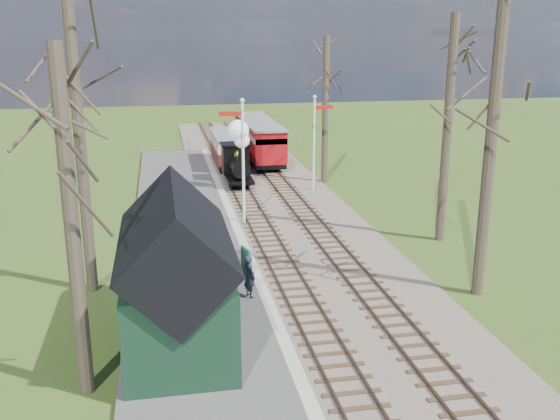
{
  "coord_description": "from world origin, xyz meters",
  "views": [
    {
      "loc": [
        -4.55,
        -13.29,
        9.15
      ],
      "look_at": [
        0.48,
        12.77,
        1.6
      ],
      "focal_mm": 40.0,
      "sensor_mm": 36.0,
      "label": 1
    }
  ],
  "objects": [
    {
      "name": "fence_line",
      "position": [
        0.3,
        36.0,
        0.55
      ],
      "size": [
        12.6,
        0.08,
        1.0
      ],
      "color": "slate",
      "rests_on": "ground"
    },
    {
      "name": "semaphore_near",
      "position": [
        -0.77,
        16.0,
        3.62
      ],
      "size": [
        1.22,
        0.24,
        6.22
      ],
      "color": "silver",
      "rests_on": "ground"
    },
    {
      "name": "sign_board",
      "position": [
        -1.6,
        8.83,
        0.75
      ],
      "size": [
        0.28,
        0.75,
        1.11
      ],
      "color": "#104B36",
      "rests_on": "platform"
    },
    {
      "name": "track_near",
      "position": [
        0.0,
        22.0,
        0.1
      ],
      "size": [
        1.6,
        60.0,
        0.15
      ],
      "color": "brown",
      "rests_on": "ground"
    },
    {
      "name": "locomotive",
      "position": [
        -0.01,
        23.94,
        1.91
      ],
      "size": [
        1.64,
        3.83,
        4.1
      ],
      "color": "black",
      "rests_on": "ground"
    },
    {
      "name": "ground",
      "position": [
        0.0,
        0.0,
        0.0
      ],
      "size": [
        140.0,
        140.0,
        0.0
      ],
      "primitive_type": "plane",
      "color": "#324D18",
      "rests_on": "ground"
    },
    {
      "name": "bench",
      "position": [
        -3.23,
        5.13,
        0.55
      ],
      "size": [
        0.63,
        1.36,
        0.75
      ],
      "color": "#4F351C",
      "rests_on": "platform"
    },
    {
      "name": "bare_trees",
      "position": [
        1.33,
        10.1,
        5.21
      ],
      "size": [
        15.51,
        22.39,
        12.0
      ],
      "color": "#382D23",
      "rests_on": "ground"
    },
    {
      "name": "track_far",
      "position": [
        2.6,
        22.0,
        0.1
      ],
      "size": [
        1.6,
        60.0,
        0.15
      ],
      "color": "brown",
      "rests_on": "ground"
    },
    {
      "name": "coping_strip",
      "position": [
        -1.2,
        14.0,
        0.1
      ],
      "size": [
        0.4,
        44.0,
        0.21
      ],
      "primitive_type": "cube",
      "color": "#B2AD9E",
      "rests_on": "ground"
    },
    {
      "name": "red_carriage_a",
      "position": [
        2.6,
        29.35,
        1.63
      ],
      "size": [
        2.28,
        5.63,
        2.39
      ],
      "color": "black",
      "rests_on": "ground"
    },
    {
      "name": "coach",
      "position": [
        0.0,
        29.99,
        1.4
      ],
      "size": [
        1.92,
        6.57,
        2.02
      ],
      "color": "black",
      "rests_on": "ground"
    },
    {
      "name": "person",
      "position": [
        -1.75,
        6.85,
        0.96
      ],
      "size": [
        0.56,
        0.66,
        1.53
      ],
      "primitive_type": "imported",
      "rotation": [
        0.0,
        0.0,
        1.99
      ],
      "color": "black",
      "rests_on": "platform"
    },
    {
      "name": "semaphore_far",
      "position": [
        4.37,
        22.0,
        3.35
      ],
      "size": [
        1.22,
        0.24,
        5.72
      ],
      "color": "silver",
      "rests_on": "ground"
    },
    {
      "name": "red_carriage_b",
      "position": [
        2.6,
        34.85,
        1.63
      ],
      "size": [
        2.28,
        5.63,
        2.39
      ],
      "color": "black",
      "rests_on": "ground"
    },
    {
      "name": "ballast_bed",
      "position": [
        1.3,
        22.0,
        0.05
      ],
      "size": [
        8.0,
        60.0,
        0.1
      ],
      "primitive_type": "cube",
      "color": "brown",
      "rests_on": "ground"
    },
    {
      "name": "platform",
      "position": [
        -3.5,
        14.0,
        0.1
      ],
      "size": [
        5.0,
        44.0,
        0.2
      ],
      "primitive_type": "cube",
      "color": "#474442",
      "rests_on": "ground"
    },
    {
      "name": "station_shed",
      "position": [
        -4.3,
        4.0,
        2.27
      ],
      "size": [
        3.25,
        6.3,
        4.78
      ],
      "color": "black",
      "rests_on": "platform"
    },
    {
      "name": "distant_hills",
      "position": [
        1.4,
        64.38,
        -16.21
      ],
      "size": [
        114.4,
        48.0,
        22.02
      ],
      "color": "#385B23",
      "rests_on": "ground"
    }
  ]
}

